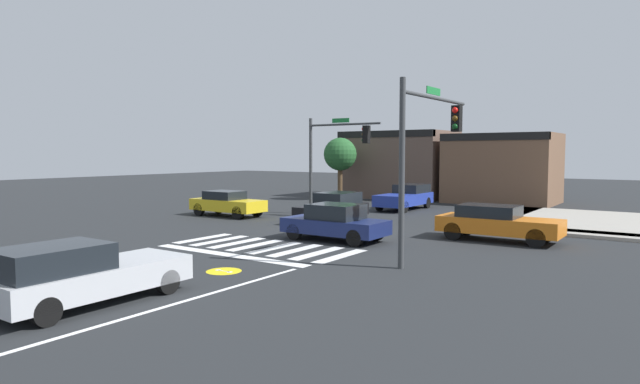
# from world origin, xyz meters

# --- Properties ---
(ground_plane) EXTENTS (120.00, 120.00, 0.00)m
(ground_plane) POSITION_xyz_m (0.00, 0.00, 0.00)
(ground_plane) COLOR #232628
(crosswalk_near) EXTENTS (7.13, 2.91, 0.01)m
(crosswalk_near) POSITION_xyz_m (-0.00, -4.50, 0.00)
(crosswalk_near) COLOR silver
(crosswalk_near) RESTS_ON ground_plane
(lane_markings) EXTENTS (6.80, 18.75, 0.01)m
(lane_markings) POSITION_xyz_m (1.16, -11.43, 0.00)
(lane_markings) COLOR white
(lane_markings) RESTS_ON ground_plane
(bike_detector_marking) EXTENTS (1.05, 1.05, 0.01)m
(bike_detector_marking) POSITION_xyz_m (1.75, -8.44, 0.00)
(bike_detector_marking) COLOR yellow
(bike_detector_marking) RESTS_ON ground_plane
(curb_corner_northeast) EXTENTS (10.00, 10.60, 0.15)m
(curb_corner_northeast) POSITION_xyz_m (8.49, 9.42, 0.07)
(curb_corner_northeast) COLOR #9E998E
(curb_corner_northeast) RESTS_ON ground_plane
(storefront_row) EXTENTS (15.63, 5.80, 5.15)m
(storefront_row) POSITION_xyz_m (-2.54, 18.73, 2.53)
(storefront_row) COLOR brown
(storefront_row) RESTS_ON ground_plane
(traffic_signal_northwest) EXTENTS (4.59, 0.32, 5.46)m
(traffic_signal_northwest) POSITION_xyz_m (-3.35, 5.40, 3.78)
(traffic_signal_northwest) COLOR #383A3D
(traffic_signal_northwest) RESTS_ON ground_plane
(traffic_signal_southeast) EXTENTS (0.32, 5.19, 5.73)m
(traffic_signal_southeast) POSITION_xyz_m (5.89, -3.15, 3.99)
(traffic_signal_southeast) COLOR #383A3D
(traffic_signal_southeast) RESTS_ON ground_plane
(car_navy) EXTENTS (4.17, 1.87, 1.46)m
(car_navy) POSITION_xyz_m (1.38, -1.83, 0.73)
(car_navy) COLOR #141E4C
(car_navy) RESTS_ON ground_plane
(car_orange) EXTENTS (4.68, 1.80, 1.42)m
(car_orange) POSITION_xyz_m (6.71, 1.75, 0.74)
(car_orange) COLOR orange
(car_orange) RESTS_ON ground_plane
(car_blue) EXTENTS (1.86, 4.78, 1.52)m
(car_blue) POSITION_xyz_m (-1.55, 10.70, 0.77)
(car_blue) COLOR #23389E
(car_blue) RESTS_ON ground_plane
(car_yellow) EXTENTS (4.33, 1.72, 1.39)m
(car_yellow) POSITION_xyz_m (-8.09, 1.75, 0.72)
(car_yellow) COLOR gold
(car_yellow) RESTS_ON ground_plane
(car_silver) EXTENTS (1.77, 4.51, 1.48)m
(car_silver) POSITION_xyz_m (1.67, -12.89, 0.74)
(car_silver) COLOR #B7BABF
(car_silver) RESTS_ON ground_plane
(car_black) EXTENTS (1.89, 4.21, 1.48)m
(car_black) POSITION_xyz_m (-1.84, 2.98, 0.75)
(car_black) COLOR black
(car_black) RESTS_ON ground_plane
(roadside_tree) EXTENTS (2.44, 2.44, 4.62)m
(roadside_tree) POSITION_xyz_m (-8.50, 14.00, 3.35)
(roadside_tree) COLOR #4C3823
(roadside_tree) RESTS_ON ground_plane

